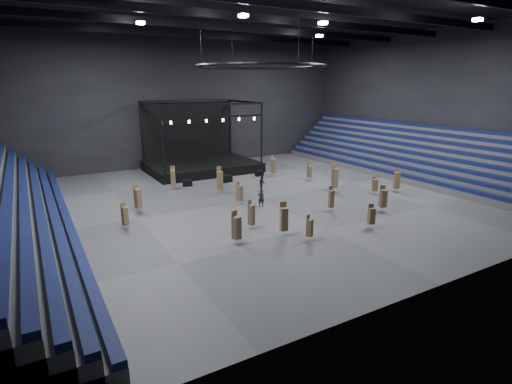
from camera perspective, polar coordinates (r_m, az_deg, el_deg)
floor at (r=41.04m, az=0.64°, el=-0.94°), size 50.00×50.00×0.00m
ceiling at (r=39.94m, az=0.73°, el=24.71°), size 50.00×42.00×0.20m
wall_back at (r=58.50m, az=-10.13°, el=12.65°), size 50.00×0.20×18.00m
wall_front at (r=24.00m, az=27.44°, el=7.69°), size 50.00×0.20×18.00m
wall_right at (r=56.46m, az=23.56°, el=11.55°), size 0.20×42.00×18.00m
bleachers_right at (r=55.63m, az=21.49°, el=4.15°), size 7.20×40.00×6.40m
stage at (r=54.93m, az=-8.04°, el=4.64°), size 14.00×10.00×9.20m
truss_ring at (r=39.43m, az=0.70°, el=17.52°), size 12.30×12.30×5.15m
roof_girders at (r=39.81m, az=0.72°, el=23.57°), size 49.00×30.35×0.70m
floodlights at (r=36.38m, az=4.22°, el=23.36°), size 28.60×16.60×0.25m
flight_case_left at (r=46.52m, az=-9.77°, el=1.25°), size 1.18×0.80×0.72m
flight_case_mid at (r=47.82m, az=-4.24°, el=1.91°), size 1.36×0.76×0.87m
flight_case_right at (r=50.97m, az=0.48°, el=2.70°), size 1.13×0.67×0.71m
chair_stack_0 at (r=44.14m, az=16.63°, el=0.99°), size 0.49×0.49×1.96m
chair_stack_1 at (r=33.74m, az=16.17°, el=-3.24°), size 0.61×0.61×2.04m
chair_stack_2 at (r=38.36m, az=17.71°, el=-0.81°), size 0.70×0.70×2.47m
chair_stack_3 at (r=50.71m, az=2.49°, el=3.80°), size 0.64×0.64×2.69m
chair_stack_4 at (r=30.85m, az=4.00°, el=-3.80°), size 0.66×0.66×2.71m
chair_stack_5 at (r=45.19m, az=-11.77°, el=2.04°), size 0.64×0.64×2.65m
chair_stack_6 at (r=29.18m, az=-2.82°, el=-5.04°), size 0.67×0.67×2.56m
chair_stack_7 at (r=38.64m, az=-2.37°, el=-0.10°), size 0.67×0.67×2.30m
chair_stack_8 at (r=37.43m, az=10.71°, el=-0.90°), size 0.52×0.52×2.36m
chair_stack_9 at (r=42.72m, az=-5.18°, el=1.72°), size 0.54×0.54×2.93m
chair_stack_10 at (r=30.23m, az=7.66°, el=-5.02°), size 0.53×0.53×2.01m
chair_stack_11 at (r=33.97m, az=-18.24°, el=-3.21°), size 0.53×0.53×2.20m
chair_stack_12 at (r=44.12m, az=11.19°, el=2.02°), size 0.57×0.57×3.08m
chair_stack_13 at (r=32.23m, az=-0.67°, el=-3.21°), size 0.57×0.57×2.43m
chair_stack_14 at (r=37.92m, az=-16.54°, el=-0.83°), size 0.66×0.66×2.63m
chair_stack_15 at (r=48.96m, az=7.63°, el=2.96°), size 0.50×0.50×2.14m
chair_stack_16 at (r=45.67m, az=19.46°, el=1.64°), size 0.66×0.66×2.67m
man_center at (r=38.18m, az=0.72°, el=-0.84°), size 0.72×0.57×1.72m
crew_member at (r=44.13m, az=0.87°, el=1.31°), size 0.74×0.88×1.61m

